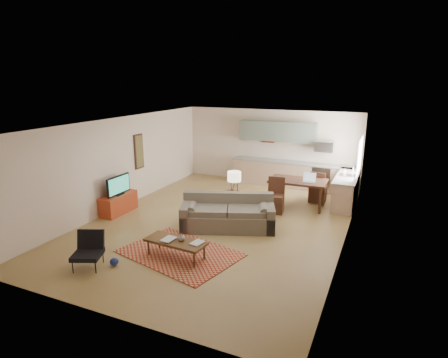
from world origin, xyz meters
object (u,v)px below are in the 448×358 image
at_px(armchair, 87,251).
at_px(dining_table, 297,193).
at_px(tv_credenza, 119,203).
at_px(console_table, 234,206).
at_px(sofa, 228,212).
at_px(coffee_table, 176,249).

relative_size(armchair, dining_table, 0.44).
xyz_separation_m(tv_credenza, console_table, (3.25, 0.91, 0.10)).
bearing_deg(console_table, sofa, -60.20).
relative_size(coffee_table, tv_credenza, 1.13).
height_order(coffee_table, tv_credenza, tv_credenza).
distance_m(tv_credenza, dining_table, 5.31).
bearing_deg(coffee_table, console_table, 88.64).
bearing_deg(dining_table, tv_credenza, -152.03).
distance_m(coffee_table, tv_credenza, 3.47).
xyz_separation_m(armchair, tv_credenza, (-1.57, 2.89, -0.09)).
distance_m(sofa, tv_credenza, 3.37).
distance_m(sofa, console_table, 0.70).
xyz_separation_m(armchair, console_table, (1.69, 3.79, 0.01)).
bearing_deg(dining_table, coffee_table, -111.94).
bearing_deg(coffee_table, tv_credenza, 153.67).
height_order(sofa, dining_table, sofa).
relative_size(sofa, tv_credenza, 2.06).
bearing_deg(sofa, coffee_table, -121.60).
relative_size(sofa, dining_table, 1.49).
relative_size(sofa, console_table, 3.27).
xyz_separation_m(coffee_table, console_table, (0.26, 2.67, 0.17)).
bearing_deg(dining_table, sofa, -119.18).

